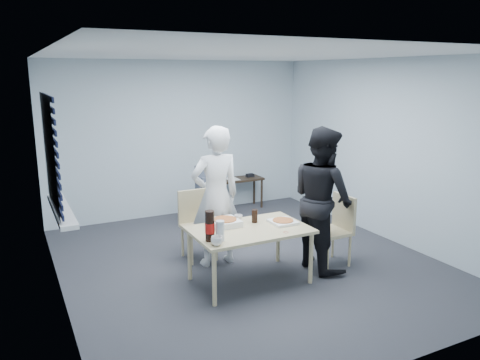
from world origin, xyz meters
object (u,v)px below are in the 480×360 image
backpack (206,179)px  soda_bottle (210,227)px  stool (206,198)px  mug_b (238,219)px  side_table (240,183)px  mug_a (217,241)px  person_white (216,196)px  dining_table (250,233)px  chair_right (337,225)px  person_black (322,198)px  chair_far (196,219)px

backpack → soda_bottle: size_ratio=1.27×
stool → mug_b: (-0.37, -1.89, 0.25)m
side_table → soda_bottle: size_ratio=2.51×
mug_a → soda_bottle: size_ratio=0.37×
person_white → backpack: 1.55m
dining_table → chair_right: (1.24, -0.01, -0.08)m
side_table → stool: 1.12m
chair_right → person_black: size_ratio=0.50×
side_table → person_white: bearing=-123.5°
person_white → dining_table: bearing=101.0°
person_white → stool: (0.48, 1.48, -0.44)m
backpack → soda_bottle: 2.47m
mug_a → dining_table: bearing=30.1°
dining_table → chair_right: bearing=-0.6°
backpack → mug_b: 1.91m
mug_b → person_black: bearing=-14.5°
backpack → chair_right: bearing=-47.4°
dining_table → chair_far: 1.04m
chair_far → backpack: bearing=61.6°
person_black → side_table: (0.27, 2.79, -0.41)m
soda_bottle → backpack: bearing=68.3°
backpack → stool: bearing=110.0°
stool → chair_far: bearing=-118.2°
chair_right → stool: chair_right is taller
mug_a → soda_bottle: soda_bottle is taller
person_black → side_table: bearing=-5.6°
chair_far → backpack: (0.61, 1.13, 0.25)m
dining_table → stool: size_ratio=2.40×
dining_table → soda_bottle: bearing=-163.5°
chair_right → soda_bottle: (-1.81, -0.16, 0.30)m
side_table → backpack: 1.16m
chair_far → side_table: bearing=49.2°
person_white → side_table: (1.40, 2.11, -0.41)m
person_black → person_white: bearing=59.2°
person_white → mug_b: size_ratio=17.70×
chair_far → mug_b: 0.80m
soda_bottle → person_black: bearing=5.9°
mug_b → soda_bottle: (-0.55, -0.43, 0.11)m
person_black → side_table: size_ratio=2.13×
dining_table → person_white: 0.74m
person_white → person_black: bearing=149.2°
dining_table → backpack: bearing=80.7°
side_table → soda_bottle: bearing=-121.9°
side_table → backpack: (-0.92, -0.65, 0.29)m
stool → backpack: backpack is taller
mug_b → chair_right: bearing=-12.0°
side_table → dining_table: bearing=-114.6°
dining_table → stool: dining_table is taller
side_table → soda_bottle: soda_bottle is taller
person_white → chair_far: bearing=-68.3°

